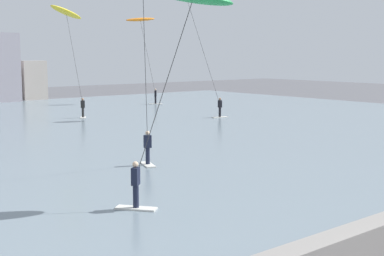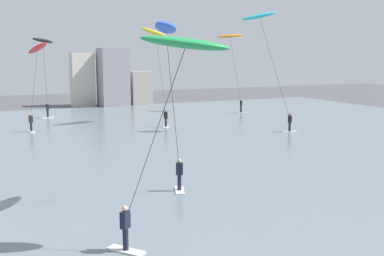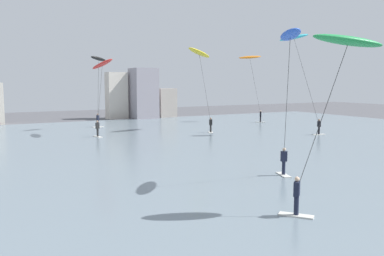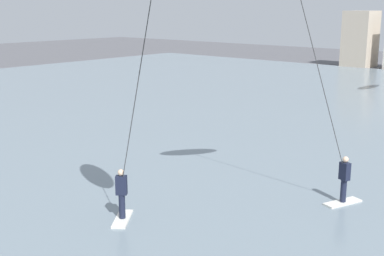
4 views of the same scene
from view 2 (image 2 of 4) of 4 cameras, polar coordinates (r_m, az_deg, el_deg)
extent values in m
cube|color=slate|center=(35.15, -15.84, -2.50)|extent=(84.00, 52.00, 0.10)
cube|color=beige|center=(64.04, -13.27, 5.80)|extent=(2.98, 2.13, 7.08)
cube|color=gray|center=(63.00, -9.65, 6.14)|extent=(3.63, 3.65, 7.69)
cube|color=#A89E93|center=(64.25, -6.27, 4.89)|extent=(2.82, 2.01, 4.61)
cube|color=silver|center=(43.36, -19.09, -0.42)|extent=(0.65, 1.45, 0.06)
cylinder|color=black|center=(43.30, -19.12, 0.13)|extent=(0.20, 0.20, 0.78)
cube|color=black|center=(43.20, -19.17, 1.04)|extent=(0.37, 0.27, 0.60)
sphere|color=tan|center=(43.15, -19.20, 1.58)|extent=(0.20, 0.20, 0.20)
cylinder|color=#333333|center=(43.59, -18.79, 5.07)|extent=(1.05, 1.27, 6.07)
ellipsoid|color=red|center=(44.19, -18.43, 9.27)|extent=(1.91, 4.10, 1.47)
cube|color=silver|center=(54.72, 6.02, 1.89)|extent=(1.38, 1.20, 0.06)
cylinder|color=black|center=(54.67, 6.03, 2.33)|extent=(0.20, 0.20, 0.78)
cube|color=black|center=(54.60, 6.04, 3.05)|extent=(0.38, 0.40, 0.60)
sphere|color=beige|center=(54.56, 6.04, 3.48)|extent=(0.20, 0.20, 0.20)
cylinder|color=#333333|center=(55.06, 5.36, 7.06)|extent=(0.50, 1.99, 7.67)
ellipsoid|color=orange|center=(55.80, 4.69, 11.18)|extent=(3.28, 2.17, 0.61)
cube|color=silver|center=(43.65, -3.22, 0.13)|extent=(1.07, 1.44, 0.06)
cylinder|color=black|center=(43.59, -3.23, 0.67)|extent=(0.20, 0.20, 0.78)
cube|color=black|center=(43.49, -3.24, 1.57)|extent=(0.40, 0.36, 0.60)
sphere|color=#9E7051|center=(43.44, -3.24, 2.11)|extent=(0.20, 0.20, 0.20)
cylinder|color=#333333|center=(44.55, -3.84, 6.54)|extent=(0.24, 2.89, 7.54)
ellipsoid|color=yellow|center=(45.93, -4.43, 11.50)|extent=(4.04, 2.78, 1.31)
cube|color=silver|center=(23.46, -1.55, -7.65)|extent=(0.90, 1.47, 0.06)
cylinder|color=#191E33|center=(23.34, -1.55, -6.66)|extent=(0.20, 0.20, 0.78)
cube|color=#191E33|center=(23.16, -1.56, -5.02)|extent=(0.40, 0.32, 0.60)
sphere|color=beige|center=(23.07, -1.56, -4.03)|extent=(0.20, 0.20, 0.20)
cylinder|color=#333333|center=(21.55, -2.33, 2.77)|extent=(1.38, 1.75, 6.66)
ellipsoid|color=blue|center=(20.40, -3.22, 12.19)|extent=(2.09, 2.77, 0.61)
cube|color=silver|center=(52.50, -17.25, 1.24)|extent=(1.47, 0.77, 0.06)
cylinder|color=#191E33|center=(52.44, -17.27, 1.69)|extent=(0.20, 0.20, 0.78)
cube|color=#191E33|center=(52.37, -17.31, 2.44)|extent=(0.30, 0.38, 0.60)
sphere|color=#9E7051|center=(52.32, -17.33, 2.89)|extent=(0.20, 0.20, 0.20)
cylinder|color=#333333|center=(50.83, -17.55, 6.09)|extent=(0.50, 2.56, 6.91)
ellipsoid|color=black|center=(49.51, -17.82, 10.18)|extent=(2.60, 2.16, 0.71)
cube|color=silver|center=(16.82, -8.11, -14.65)|extent=(1.20, 1.38, 0.06)
cylinder|color=#191E33|center=(16.66, -8.15, -13.32)|extent=(0.20, 0.20, 0.78)
cube|color=#191E33|center=(16.41, -8.20, -11.09)|extent=(0.40, 0.38, 0.60)
sphere|color=beige|center=(16.27, -8.23, -9.74)|extent=(0.20, 0.20, 0.20)
cylinder|color=#333333|center=(15.73, -4.60, -0.98)|extent=(2.07, 0.54, 5.89)
ellipsoid|color=green|center=(15.65, -0.84, 10.36)|extent=(3.17, 2.01, 0.71)
cube|color=silver|center=(41.94, 11.86, -0.42)|extent=(1.46, 0.69, 0.06)
cylinder|color=black|center=(41.87, 11.88, 0.15)|extent=(0.20, 0.20, 0.78)
cube|color=black|center=(41.77, 11.91, 1.09)|extent=(0.28, 0.37, 0.60)
sphere|color=#9E7051|center=(41.72, 11.93, 1.64)|extent=(0.20, 0.20, 0.20)
cylinder|color=#333333|center=(41.27, 10.13, 7.09)|extent=(2.49, 1.47, 8.78)
ellipsoid|color=#28B2C6|center=(41.29, 8.28, 13.44)|extent=(3.30, 2.00, 1.03)
camera|label=1|loc=(5.80, -114.88, -19.52)|focal=50.92mm
camera|label=3|loc=(7.88, -92.27, -9.94)|focal=38.00mm
camera|label=4|loc=(16.65, 48.29, 5.05)|focal=48.44mm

